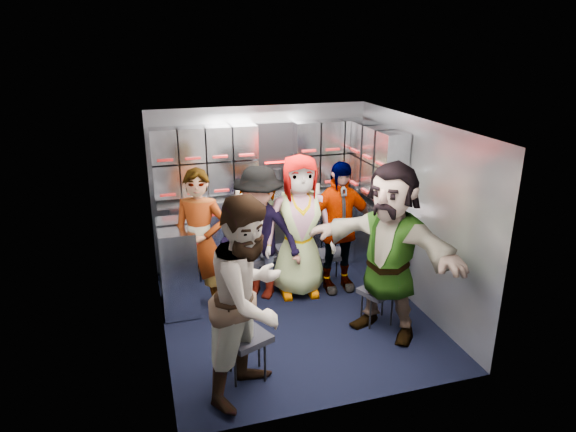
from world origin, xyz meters
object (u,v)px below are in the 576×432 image
object	(u,v)px
jump_seat_near_left	(247,340)
jump_seat_center	(295,253)
attendant_standing	(200,242)
jump_seat_mid_right	(331,256)
attendant_arc_a	(250,299)
attendant_arc_e	(389,251)
attendant_arc_d	(337,228)
jump_seat_near_right	(378,293)
attendant_arc_c	(299,227)
attendant_arc_b	(260,233)
jump_seat_mid_left	(257,260)

from	to	relation	value
jump_seat_near_left	jump_seat_center	xyz separation A→B (m)	(0.93, 1.58, 0.06)
attendant_standing	jump_seat_mid_right	bearing A→B (deg)	30.11
attendant_arc_a	attendant_arc_e	world-z (taller)	attendant_arc_e
attendant_arc_d	attendant_arc_e	size ratio (longest dim) A/B	0.87
jump_seat_center	jump_seat_near_right	bearing A→B (deg)	-61.02
attendant_arc_a	attendant_arc_c	xyz separation A→B (m)	(0.93, 1.58, -0.04)
attendant_standing	attendant_arc_e	bearing A→B (deg)	-7.43
attendant_arc_c	attendant_arc_d	bearing A→B (deg)	2.84
attendant_standing	jump_seat_near_left	bearing A→B (deg)	-58.64
attendant_arc_c	jump_seat_near_right	bearing A→B (deg)	-49.27
jump_seat_near_left	jump_seat_center	bearing A→B (deg)	59.46
attendant_arc_b	attendant_arc_e	distance (m)	1.54
jump_seat_mid_right	attendant_arc_d	bearing A→B (deg)	-90.00
jump_seat_near_right	attendant_arc_c	distance (m)	1.17
jump_seat_mid_left	attendant_arc_e	world-z (taller)	attendant_arc_e
attendant_arc_d	attendant_arc_e	xyz separation A→B (m)	(0.13, -1.03, 0.11)
attendant_standing	attendant_arc_e	world-z (taller)	attendant_arc_e
jump_seat_mid_left	jump_seat_near_right	size ratio (longest dim) A/B	1.07
jump_seat_near_right	attendant_arc_a	xyz separation A→B (m)	(-1.52, -0.70, 0.54)
jump_seat_mid_left	jump_seat_mid_right	world-z (taller)	jump_seat_mid_left
attendant_standing	attendant_arc_e	distance (m)	2.00
jump_seat_center	jump_seat_mid_right	distance (m)	0.47
attendant_standing	attendant_arc_a	distance (m)	1.52
attendant_arc_a	attendant_arc_c	distance (m)	1.84
jump_seat_mid_right	attendant_arc_b	world-z (taller)	attendant_arc_b
attendant_arc_b	attendant_arc_a	bearing A→B (deg)	-69.25
attendant_arc_b	attendant_arc_e	bearing A→B (deg)	-10.16
jump_seat_mid_left	attendant_arc_a	xyz separation A→B (m)	(-0.48, -1.82, 0.51)
attendant_arc_b	attendant_arc_c	size ratio (longest dim) A/B	0.93
jump_seat_mid_right	attendant_arc_a	size ratio (longest dim) A/B	0.23
jump_seat_near_right	attendant_arc_e	size ratio (longest dim) A/B	0.24
jump_seat_mid_left	attendant_arc_d	size ratio (longest dim) A/B	0.29
jump_seat_near_right	attendant_arc_b	bearing A→B (deg)	137.86
jump_seat_near_left	jump_seat_mid_left	bearing A→B (deg)	73.79
jump_seat_mid_left	jump_seat_near_right	xyz separation A→B (m)	(1.05, -1.13, -0.02)
attendant_arc_e	attendant_standing	bearing A→B (deg)	-155.08
jump_seat_center	attendant_arc_b	size ratio (longest dim) A/B	0.32
jump_seat_center	jump_seat_near_right	xyz separation A→B (m)	(0.59, -1.07, -0.09)
jump_seat_mid_left	attendant_arc_c	bearing A→B (deg)	-27.86
attendant_arc_a	attendant_arc_e	distance (m)	1.61
attendant_arc_e	attendant_arc_b	bearing A→B (deg)	-172.56
jump_seat_mid_left	attendant_arc_a	bearing A→B (deg)	-104.69
jump_seat_near_left	attendant_standing	size ratio (longest dim) A/B	0.29
attendant_arc_b	attendant_arc_c	xyz separation A→B (m)	(0.46, -0.06, 0.06)
attendant_arc_a	jump_seat_mid_left	bearing A→B (deg)	29.55
attendant_standing	attendant_arc_b	distance (m)	0.71
jump_seat_mid_left	attendant_arc_e	xyz separation A→B (m)	(1.05, -1.31, 0.53)
jump_seat_mid_right	jump_seat_near_right	xyz separation A→B (m)	(0.13, -1.03, -0.00)
jump_seat_mid_right	attendant_standing	bearing A→B (deg)	-172.09
jump_seat_near_left	jump_seat_mid_right	world-z (taller)	jump_seat_near_left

